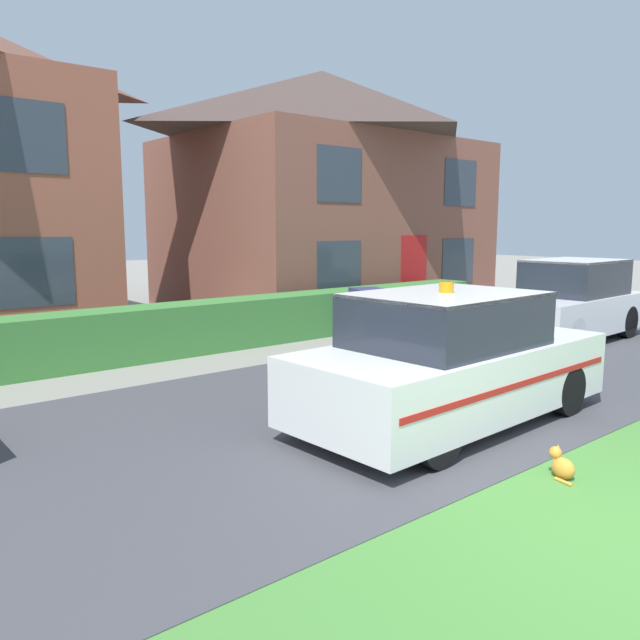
% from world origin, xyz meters
% --- Properties ---
extents(ground_plane, '(80.00, 80.00, 0.00)m').
position_xyz_m(ground_plane, '(0.00, 0.00, 0.00)').
color(ground_plane, gray).
extents(road_strip, '(28.00, 5.47, 0.01)m').
position_xyz_m(road_strip, '(0.00, 4.03, 0.01)').
color(road_strip, '#424247').
rests_on(road_strip, ground).
extents(lawn_verge, '(28.00, 2.07, 0.01)m').
position_xyz_m(lawn_verge, '(0.00, 0.26, 0.00)').
color(lawn_verge, '#478438').
rests_on(lawn_verge, ground).
extents(garden_hedge, '(14.68, 0.86, 0.93)m').
position_xyz_m(garden_hedge, '(1.27, 8.52, 0.47)').
color(garden_hedge, '#3D7F38').
rests_on(garden_hedge, ground).
extents(police_car, '(4.24, 1.93, 1.70)m').
position_xyz_m(police_car, '(1.22, 2.73, 0.76)').
color(police_car, black).
rests_on(police_car, road_strip).
extents(cat, '(0.23, 0.32, 0.30)m').
position_xyz_m(cat, '(0.71, 0.99, 0.12)').
color(cat, orange).
rests_on(cat, ground).
extents(neighbour_car_far, '(3.96, 1.80, 1.65)m').
position_xyz_m(neighbour_car_far, '(7.52, 4.66, 0.79)').
color(neighbour_car_far, black).
rests_on(neighbour_car_far, road_strip).
extents(house_right, '(8.75, 7.06, 6.86)m').
position_xyz_m(house_right, '(7.73, 12.85, 3.50)').
color(house_right, brown).
rests_on(house_right, ground).
extents(wheelie_bin, '(0.84, 0.88, 1.04)m').
position_xyz_m(wheelie_bin, '(4.57, 7.58, 0.53)').
color(wheelie_bin, '#474C8C').
rests_on(wheelie_bin, ground).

